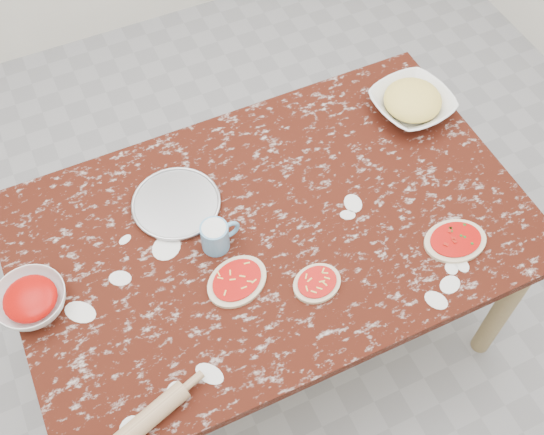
{
  "coord_description": "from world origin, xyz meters",
  "views": [
    {
      "loc": [
        -0.48,
        -1.03,
        2.5
      ],
      "look_at": [
        0.0,
        0.0,
        0.8
      ],
      "focal_mm": 44.02,
      "sensor_mm": 36.0,
      "label": 1
    }
  ],
  "objects_px": {
    "flour_mug": "(216,236)",
    "rolling_pin": "(144,423)",
    "worktable": "(272,240)",
    "cheese_bowl": "(412,104)",
    "sauce_bowl": "(32,301)",
    "pizza_tray": "(176,204)"
  },
  "relations": [
    {
      "from": "flour_mug",
      "to": "rolling_pin",
      "type": "xyz_separation_m",
      "value": [
        -0.38,
        -0.43,
        -0.03
      ]
    },
    {
      "from": "worktable",
      "to": "cheese_bowl",
      "type": "relative_size",
      "value": 5.93
    },
    {
      "from": "worktable",
      "to": "cheese_bowl",
      "type": "bearing_deg",
      "value": 20.05
    },
    {
      "from": "worktable",
      "to": "sauce_bowl",
      "type": "relative_size",
      "value": 7.74
    },
    {
      "from": "worktable",
      "to": "sauce_bowl",
      "type": "height_order",
      "value": "sauce_bowl"
    },
    {
      "from": "flour_mug",
      "to": "worktable",
      "type": "bearing_deg",
      "value": -3.0
    },
    {
      "from": "flour_mug",
      "to": "pizza_tray",
      "type": "bearing_deg",
      "value": 107.48
    },
    {
      "from": "cheese_bowl",
      "to": "flour_mug",
      "type": "bearing_deg",
      "value": -164.68
    },
    {
      "from": "rolling_pin",
      "to": "flour_mug",
      "type": "bearing_deg",
      "value": 48.66
    },
    {
      "from": "cheese_bowl",
      "to": "rolling_pin",
      "type": "xyz_separation_m",
      "value": [
        -1.21,
        -0.66,
        -0.01
      ]
    },
    {
      "from": "cheese_bowl",
      "to": "flour_mug",
      "type": "height_order",
      "value": "flour_mug"
    },
    {
      "from": "sauce_bowl",
      "to": "cheese_bowl",
      "type": "distance_m",
      "value": 1.4
    },
    {
      "from": "pizza_tray",
      "to": "cheese_bowl",
      "type": "relative_size",
      "value": 1.03
    },
    {
      "from": "worktable",
      "to": "cheese_bowl",
      "type": "height_order",
      "value": "cheese_bowl"
    },
    {
      "from": "cheese_bowl",
      "to": "flour_mug",
      "type": "distance_m",
      "value": 0.86
    },
    {
      "from": "cheese_bowl",
      "to": "rolling_pin",
      "type": "relative_size",
      "value": 1.01
    },
    {
      "from": "worktable",
      "to": "rolling_pin",
      "type": "xyz_separation_m",
      "value": [
        -0.56,
        -0.42,
        0.11
      ]
    },
    {
      "from": "pizza_tray",
      "to": "flour_mug",
      "type": "bearing_deg",
      "value": -72.52
    },
    {
      "from": "worktable",
      "to": "pizza_tray",
      "type": "height_order",
      "value": "pizza_tray"
    },
    {
      "from": "worktable",
      "to": "cheese_bowl",
      "type": "xyz_separation_m",
      "value": [
        0.65,
        0.24,
        0.12
      ]
    },
    {
      "from": "worktable",
      "to": "flour_mug",
      "type": "xyz_separation_m",
      "value": [
        -0.18,
        0.01,
        0.13
      ]
    },
    {
      "from": "pizza_tray",
      "to": "sauce_bowl",
      "type": "distance_m",
      "value": 0.52
    }
  ]
}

